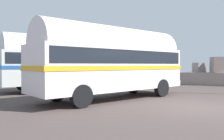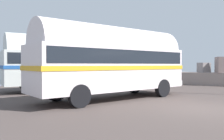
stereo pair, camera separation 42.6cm
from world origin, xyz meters
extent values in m
cube|color=#463B38|center=(0.00, 0.00, 0.01)|extent=(32.00, 26.00, 0.02)
cube|color=gray|center=(-12.59, 12.31, 1.53)|extent=(1.03, 1.07, 0.86)
sphere|color=gray|center=(-10.88, 11.88, 1.74)|extent=(1.29, 1.29, 1.29)
cube|color=gray|center=(-7.71, 12.19, 1.68)|extent=(1.15, 1.27, 1.17)
sphere|color=gray|center=(-5.76, 11.33, 1.68)|extent=(1.15, 1.15, 1.15)
cube|color=gray|center=(-2.17, 12.11, 1.53)|extent=(1.21, 1.21, 0.86)
cylinder|color=black|center=(-4.56, 3.15, 0.50)|extent=(0.58, 1.00, 0.96)
cylinder|color=black|center=(-2.48, 2.41, 0.50)|extent=(0.58, 1.00, 0.96)
cylinder|color=black|center=(-6.30, -1.76, 0.50)|extent=(0.58, 1.00, 0.96)
cylinder|color=black|center=(-4.22, -2.50, 0.50)|extent=(0.58, 1.00, 0.96)
cube|color=silver|center=(-4.39, 0.33, 1.57)|extent=(5.06, 8.72, 2.10)
cylinder|color=silver|center=(-4.39, 0.33, 2.62)|extent=(4.76, 8.34, 2.20)
cube|color=gold|center=(-4.39, 0.33, 1.63)|extent=(5.14, 8.81, 0.20)
cube|color=black|center=(-4.39, 0.33, 2.15)|extent=(4.99, 8.41, 0.64)
cube|color=silver|center=(-2.97, 4.35, 0.70)|extent=(2.20, 0.91, 0.28)
cylinder|color=black|center=(-8.95, 5.07, 0.50)|extent=(0.69, 0.98, 0.96)
cylinder|color=black|center=(-6.99, 4.06, 0.50)|extent=(0.69, 0.98, 0.96)
cylinder|color=black|center=(-11.33, 0.44, 0.50)|extent=(0.69, 0.98, 0.96)
cylinder|color=black|center=(-9.37, -0.57, 0.50)|extent=(0.69, 0.98, 0.96)
cube|color=silver|center=(-9.16, 2.25, 1.57)|extent=(5.97, 8.57, 2.10)
cylinder|color=silver|center=(-9.16, 2.25, 2.62)|extent=(5.64, 8.18, 2.20)
cube|color=#21539E|center=(-9.16, 2.25, 1.63)|extent=(6.05, 8.67, 0.20)
cube|color=black|center=(-9.16, 2.25, 2.15)|extent=(5.85, 8.29, 0.64)
cube|color=silver|center=(-7.21, 6.05, 0.70)|extent=(2.10, 1.18, 0.28)
camera|label=1|loc=(1.55, -9.99, 1.77)|focal=37.32mm
camera|label=2|loc=(1.91, -9.77, 1.77)|focal=37.32mm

